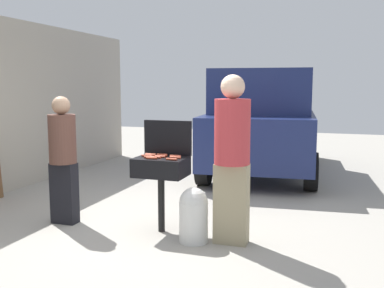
{
  "coord_description": "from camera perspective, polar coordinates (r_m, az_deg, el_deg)",
  "views": [
    {
      "loc": [
        2.17,
        -4.77,
        1.74
      ],
      "look_at": [
        0.41,
        0.48,
        1.0
      ],
      "focal_mm": 41.58,
      "sensor_mm": 36.0,
      "label": 1
    }
  ],
  "objects": [
    {
      "name": "hot_dog_10",
      "position": [
        5.02,
        -2.64,
        -1.96
      ],
      "size": [
        0.13,
        0.04,
        0.03
      ],
      "primitive_type": "cylinder",
      "rotation": [
        0.0,
        1.57,
        -0.1
      ],
      "color": "#AD4228",
      "rests_on": "bbq_grill"
    },
    {
      "name": "parked_minivan",
      "position": [
        8.99,
        9.16,
        2.94
      ],
      "size": [
        2.35,
        4.55,
        2.02
      ],
      "rotation": [
        0.0,
        0.0,
        3.23
      ],
      "color": "navy",
      "rests_on": "ground"
    },
    {
      "name": "hot_dog_11",
      "position": [
        5.24,
        -2.17,
        -1.54
      ],
      "size": [
        0.13,
        0.03,
        0.03
      ],
      "primitive_type": "cylinder",
      "rotation": [
        0.0,
        1.57,
        0.01
      ],
      "color": "#C6593D",
      "rests_on": "bbq_grill"
    },
    {
      "name": "hot_dog_8",
      "position": [
        5.13,
        -2.15,
        -1.74
      ],
      "size": [
        0.13,
        0.03,
        0.03
      ],
      "primitive_type": "cylinder",
      "rotation": [
        0.0,
        1.57,
        0.02
      ],
      "color": "#B74C33",
      "rests_on": "bbq_grill"
    },
    {
      "name": "hot_dog_12",
      "position": [
        5.39,
        -5.35,
        -1.32
      ],
      "size": [
        0.13,
        0.04,
        0.03
      ],
      "primitive_type": "cylinder",
      "rotation": [
        0.0,
        1.57,
        0.11
      ],
      "color": "#C6593D",
      "rests_on": "bbq_grill"
    },
    {
      "name": "hot_dog_7",
      "position": [
        5.22,
        -4.11,
        -1.6
      ],
      "size": [
        0.13,
        0.04,
        0.03
      ],
      "primitive_type": "cylinder",
      "rotation": [
        0.0,
        1.57,
        -0.09
      ],
      "color": "#B74C33",
      "rests_on": "bbq_grill"
    },
    {
      "name": "person_left",
      "position": [
        5.77,
        -16.23,
        -1.39
      ],
      "size": [
        0.34,
        0.34,
        1.6
      ],
      "rotation": [
        0.0,
        0.0,
        -0.3
      ],
      "color": "black",
      "rests_on": "ground"
    },
    {
      "name": "hot_dog_5",
      "position": [
        5.28,
        -5.82,
        -1.52
      ],
      "size": [
        0.13,
        0.03,
        0.03
      ],
      "primitive_type": "cylinder",
      "rotation": [
        0.0,
        1.57,
        -0.03
      ],
      "color": "#B74C33",
      "rests_on": "bbq_grill"
    },
    {
      "name": "hot_dog_6",
      "position": [
        5.11,
        -5.21,
        -1.81
      ],
      "size": [
        0.13,
        0.04,
        0.03
      ],
      "primitive_type": "cylinder",
      "rotation": [
        0.0,
        1.57,
        0.09
      ],
      "color": "#AD4228",
      "rests_on": "bbq_grill"
    },
    {
      "name": "grill_lid_open",
      "position": [
        5.39,
        -3.13,
        0.81
      ],
      "size": [
        0.6,
        0.05,
        0.42
      ],
      "primitive_type": "cube",
      "color": "black",
      "rests_on": "bbq_grill"
    },
    {
      "name": "ground_plane",
      "position": [
        5.52,
        -5.71,
        -10.8
      ],
      "size": [
        24.0,
        24.0,
        0.0
      ],
      "primitive_type": "plane",
      "color": "#9E998E"
    },
    {
      "name": "propane_tank",
      "position": [
        4.97,
        0.2,
        -8.96
      ],
      "size": [
        0.32,
        0.32,
        0.62
      ],
      "color": "silver",
      "rests_on": "ground"
    },
    {
      "name": "hot_dog_2",
      "position": [
        5.17,
        -5.51,
        -1.7
      ],
      "size": [
        0.13,
        0.03,
        0.03
      ],
      "primitive_type": "cylinder",
      "rotation": [
        0.0,
        1.57,
        -0.05
      ],
      "color": "#AD4228",
      "rests_on": "bbq_grill"
    },
    {
      "name": "hot_dog_0",
      "position": [
        5.33,
        -5.35,
        -1.42
      ],
      "size": [
        0.13,
        0.03,
        0.03
      ],
      "primitive_type": "cylinder",
      "rotation": [
        0.0,
        1.57,
        0.02
      ],
      "color": "#B74C33",
      "rests_on": "bbq_grill"
    },
    {
      "name": "hot_dog_3",
      "position": [
        5.17,
        -4.68,
        -1.7
      ],
      "size": [
        0.13,
        0.04,
        0.03
      ],
      "primitive_type": "cylinder",
      "rotation": [
        0.0,
        1.57,
        -0.1
      ],
      "color": "#AD4228",
      "rests_on": "bbq_grill"
    },
    {
      "name": "hot_dog_4",
      "position": [
        5.35,
        -3.86,
        -1.38
      ],
      "size": [
        0.13,
        0.03,
        0.03
      ],
      "primitive_type": "cylinder",
      "rotation": [
        0.0,
        1.57,
        -0.0
      ],
      "color": "#B74C33",
      "rests_on": "bbq_grill"
    },
    {
      "name": "hot_dog_9",
      "position": [
        5.29,
        -3.84,
        -1.48
      ],
      "size": [
        0.13,
        0.04,
        0.03
      ],
      "primitive_type": "cylinder",
      "rotation": [
        0.0,
        1.57,
        -0.09
      ],
      "color": "#AD4228",
      "rests_on": "bbq_grill"
    },
    {
      "name": "hot_dog_1",
      "position": [
        5.19,
        -2.17,
        -1.64
      ],
      "size": [
        0.13,
        0.03,
        0.03
      ],
      "primitive_type": "cylinder",
      "rotation": [
        0.0,
        1.57,
        0.06
      ],
      "color": "#AD4228",
      "rests_on": "bbq_grill"
    },
    {
      "name": "person_right",
      "position": [
        4.82,
        5.15,
        -1.21
      ],
      "size": [
        0.39,
        0.39,
        1.85
      ],
      "rotation": [
        0.0,
        0.0,
        3.06
      ],
      "color": "gray",
      "rests_on": "ground"
    },
    {
      "name": "bbq_grill",
      "position": [
        5.24,
        -3.99,
        -3.27
      ],
      "size": [
        0.6,
        0.44,
        0.89
      ],
      "color": "black",
      "rests_on": "ground"
    }
  ]
}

